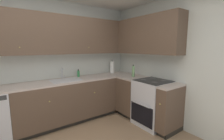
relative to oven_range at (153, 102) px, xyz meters
The scene contains 14 objects.
wall_back 2.41m from the oven_range, 140.88° to the left, with size 4.18×0.05×2.53m, color silver.
wall_right 0.92m from the oven_range, 48.22° to the right, with size 0.05×3.60×2.53m, color silver.
lower_cabinets_back 1.75m from the oven_range, 140.54° to the left, with size 2.06×0.62×0.87m.
countertop_back 1.80m from the oven_range, 140.67° to the left, with size 3.26×0.60×0.04m, color #B7A89E.
lower_cabinets_right 0.28m from the oven_range, 93.36° to the left, with size 0.62×1.33×0.87m.
countertop_right 0.51m from the oven_range, 93.94° to the left, with size 0.60×1.33×0.03m.
oven_range is the anchor object (origin of this frame).
upper_cabinets_back 2.38m from the oven_range, 140.46° to the left, with size 2.94×0.34×0.77m.
upper_cabinets_right 1.44m from the oven_range, 75.51° to the left, with size 0.32×1.88×0.77m.
sink 1.81m from the oven_range, 142.38° to the left, with size 0.57×0.40×0.10m.
faucet 1.98m from the oven_range, 137.29° to the left, with size 0.07×0.16×0.23m.
soap_bottle 1.73m from the oven_range, 128.74° to the left, with size 0.06×0.06×0.17m.
paper_towel_roll 1.40m from the oven_range, 94.78° to the left, with size 0.11×0.11×0.36m.
oil_bottle 0.80m from the oven_range, 91.94° to the left, with size 0.06×0.06×0.27m.
Camera 1 is at (-0.66, -1.60, 1.57)m, focal length 24.62 mm.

